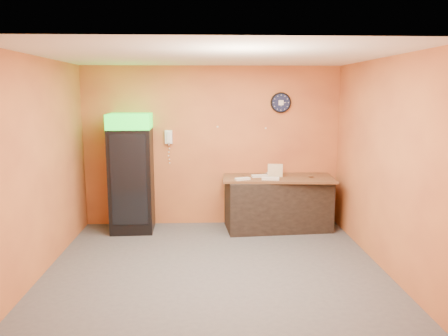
{
  "coord_description": "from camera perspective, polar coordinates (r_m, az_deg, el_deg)",
  "views": [
    {
      "loc": [
        -0.12,
        -5.67,
        2.34
      ],
      "look_at": [
        0.15,
        0.6,
        1.25
      ],
      "focal_mm": 35.0,
      "sensor_mm": 36.0,
      "label": 1
    }
  ],
  "objects": [
    {
      "name": "prep_counter",
      "position": [
        7.63,
        7.02,
        -4.68
      ],
      "size": [
        1.81,
        0.92,
        0.88
      ],
      "primitive_type": "cube",
      "rotation": [
        0.0,
        0.0,
        0.08
      ],
      "color": "black",
      "rests_on": "floor"
    },
    {
      "name": "ceiling",
      "position": [
        5.69,
        -1.31,
        14.45
      ],
      "size": [
        4.5,
        4.0,
        0.02
      ],
      "primitive_type": "cube",
      "color": "white",
      "rests_on": "back_wall"
    },
    {
      "name": "beverage_cooler",
      "position": [
        7.51,
        -12.04,
        -0.87
      ],
      "size": [
        0.72,
        0.74,
        2.0
      ],
      "rotation": [
        0.0,
        0.0,
        0.04
      ],
      "color": "black",
      "rests_on": "floor"
    },
    {
      "name": "kitchen_tool",
      "position": [
        7.58,
        5.73,
        -0.79
      ],
      "size": [
        0.07,
        0.07,
        0.07
      ],
      "primitive_type": "cylinder",
      "color": "silver",
      "rests_on": "butcher_paper"
    },
    {
      "name": "left_wall",
      "position": [
        6.13,
        -22.78,
        0.23
      ],
      "size": [
        0.02,
        4.0,
        2.8
      ],
      "primitive_type": "cube",
      "color": "orange",
      "rests_on": "floor"
    },
    {
      "name": "back_wall",
      "position": [
        7.73,
        -1.58,
        2.83
      ],
      "size": [
        4.5,
        0.02,
        2.8
      ],
      "primitive_type": "cube",
      "color": "orange",
      "rests_on": "floor"
    },
    {
      "name": "wrapped_sandwich_left",
      "position": [
        7.2,
        2.44,
        -1.43
      ],
      "size": [
        0.27,
        0.17,
        0.04
      ],
      "primitive_type": "cube",
      "rotation": [
        0.0,
        0.0,
        0.32
      ],
      "color": "silver",
      "rests_on": "butcher_paper"
    },
    {
      "name": "butcher_paper",
      "position": [
        7.53,
        7.1,
        -1.29
      ],
      "size": [
        1.92,
        0.97,
        0.04
      ],
      "primitive_type": "cube",
      "rotation": [
        0.0,
        0.0,
        -0.07
      ],
      "color": "brown",
      "rests_on": "prep_counter"
    },
    {
      "name": "wall_phone",
      "position": [
        7.68,
        -7.24,
        4.04
      ],
      "size": [
        0.13,
        0.11,
        0.23
      ],
      "color": "white",
      "rests_on": "back_wall"
    },
    {
      "name": "wrapped_sandwich_mid",
      "position": [
        7.25,
        6.09,
        -1.38
      ],
      "size": [
        0.3,
        0.16,
        0.04
      ],
      "primitive_type": "cube",
      "rotation": [
        0.0,
        0.0,
        -0.16
      ],
      "color": "silver",
      "rests_on": "butcher_paper"
    },
    {
      "name": "wall_clock",
      "position": [
        7.76,
        7.42,
        8.46
      ],
      "size": [
        0.36,
        0.06,
        0.36
      ],
      "color": "black",
      "rests_on": "back_wall"
    },
    {
      "name": "floor",
      "position": [
        6.14,
        -1.2,
        -12.59
      ],
      "size": [
        4.5,
        4.5,
        0.0
      ],
      "primitive_type": "plane",
      "color": "#47474C",
      "rests_on": "ground"
    },
    {
      "name": "sub_roll_stack",
      "position": [
        7.52,
        6.7,
        -0.31
      ],
      "size": [
        0.26,
        0.12,
        0.21
      ],
      "rotation": [
        0.0,
        0.0,
        -0.12
      ],
      "color": "beige",
      "rests_on": "butcher_paper"
    },
    {
      "name": "wrapped_sandwich_right",
      "position": [
        7.46,
        4.68,
        -1.05
      ],
      "size": [
        0.29,
        0.14,
        0.04
      ],
      "primitive_type": "cube",
      "rotation": [
        0.0,
        0.0,
        0.14
      ],
      "color": "silver",
      "rests_on": "butcher_paper"
    },
    {
      "name": "right_wall",
      "position": [
        6.22,
        19.95,
        0.54
      ],
      "size": [
        0.02,
        4.0,
        2.8
      ],
      "primitive_type": "cube",
      "color": "orange",
      "rests_on": "floor"
    }
  ]
}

